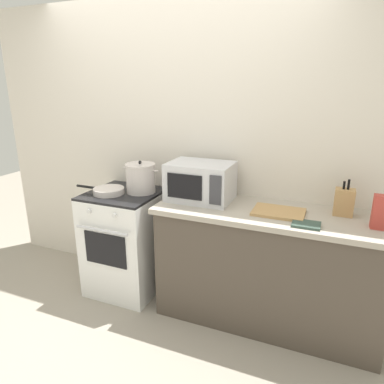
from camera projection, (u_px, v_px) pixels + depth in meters
The scene contains 12 objects.
ground_plane at pixel (126, 338), 2.56m from camera, with size 10.00×10.00×0.00m, color #9E9384.
back_wall at pixel (210, 152), 2.93m from camera, with size 4.40×0.10×2.50m, color silver.
lower_cabinet_right at pixel (266, 270), 2.64m from camera, with size 1.64×0.56×0.88m, color #4C4238.
countertop_right at pixel (270, 214), 2.51m from camera, with size 1.70×0.60×0.04m, color #ADA393.
stove at pixel (126, 241), 3.07m from camera, with size 0.60×0.64×0.92m.
stock_pot at pixel (141, 178), 2.91m from camera, with size 0.34×0.25×0.28m.
frying_pan at pixel (108, 191), 2.90m from camera, with size 0.46×0.26×0.05m.
microwave at pixel (201, 181), 2.71m from camera, with size 0.50×0.37×0.30m.
cutting_board at pixel (279, 212), 2.46m from camera, with size 0.36×0.26×0.02m, color tan.
knife_block at pixel (344, 202), 2.40m from camera, with size 0.13×0.10×0.26m.
pasta_box at pixel (379, 212), 2.18m from camera, with size 0.08×0.08×0.22m, color #B73D33.
oven_mitt at pixel (306, 224), 2.24m from camera, with size 0.18×0.14×0.02m, color #384C42.
Camera 1 is at (1.26, -1.77, 1.80)m, focal length 32.12 mm.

